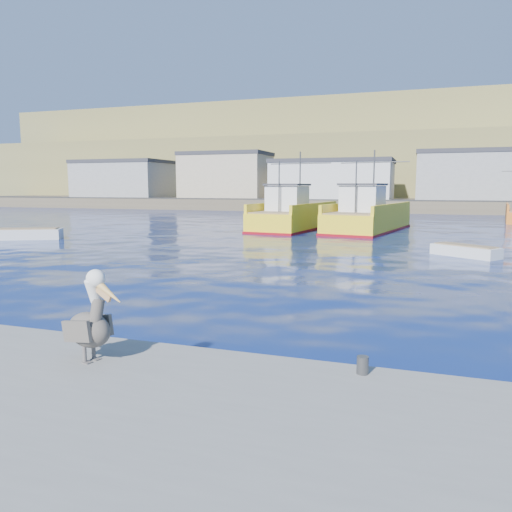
{
  "coord_description": "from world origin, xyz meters",
  "views": [
    {
      "loc": [
        3.87,
        -11.53,
        3.61
      ],
      "look_at": [
        -1.25,
        3.6,
        1.37
      ],
      "focal_mm": 35.0,
      "sensor_mm": 36.0,
      "label": 1
    }
  ],
  "objects_px": {
    "trawler_yellow_b": "(367,218)",
    "pelican": "(91,322)",
    "trawler_yellow_a": "(294,216)",
    "skiff_left": "(28,235)",
    "skiff_mid": "(465,252)"
  },
  "relations": [
    {
      "from": "trawler_yellow_b",
      "to": "pelican",
      "type": "xyz_separation_m",
      "value": [
        -1.14,
        -33.89,
        0.14
      ]
    },
    {
      "from": "skiff_left",
      "to": "skiff_mid",
      "type": "height_order",
      "value": "skiff_left"
    },
    {
      "from": "trawler_yellow_a",
      "to": "skiff_left",
      "type": "height_order",
      "value": "trawler_yellow_a"
    },
    {
      "from": "trawler_yellow_a",
      "to": "pelican",
      "type": "distance_m",
      "value": 34.11
    },
    {
      "from": "skiff_left",
      "to": "skiff_mid",
      "type": "relative_size",
      "value": 1.3
    },
    {
      "from": "trawler_yellow_a",
      "to": "trawler_yellow_b",
      "type": "height_order",
      "value": "trawler_yellow_b"
    },
    {
      "from": "trawler_yellow_a",
      "to": "skiff_left",
      "type": "distance_m",
      "value": 20.48
    },
    {
      "from": "trawler_yellow_a",
      "to": "pelican",
      "type": "height_order",
      "value": "trawler_yellow_a"
    },
    {
      "from": "skiff_mid",
      "to": "trawler_yellow_b",
      "type": "bearing_deg",
      "value": 115.67
    },
    {
      "from": "skiff_left",
      "to": "skiff_mid",
      "type": "distance_m",
      "value": 27.75
    },
    {
      "from": "skiff_left",
      "to": "pelican",
      "type": "relative_size",
      "value": 2.67
    },
    {
      "from": "skiff_left",
      "to": "skiff_mid",
      "type": "bearing_deg",
      "value": 0.95
    },
    {
      "from": "trawler_yellow_b",
      "to": "skiff_mid",
      "type": "bearing_deg",
      "value": -64.33
    },
    {
      "from": "trawler_yellow_a",
      "to": "pelican",
      "type": "xyz_separation_m",
      "value": [
        4.97,
        -33.74,
        0.14
      ]
    },
    {
      "from": "trawler_yellow_b",
      "to": "skiff_mid",
      "type": "relative_size",
      "value": 3.65
    }
  ]
}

